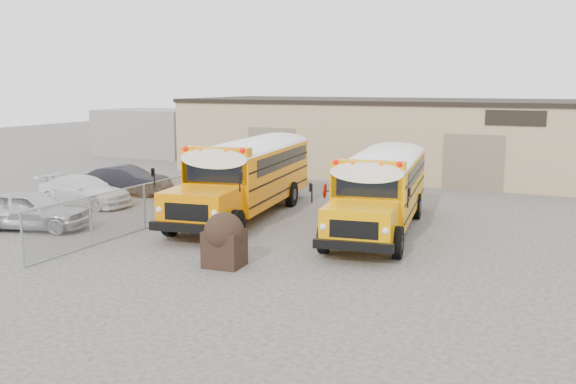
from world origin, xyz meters
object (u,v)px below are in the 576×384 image
at_px(school_bus_right, 400,164).
at_px(tarp_bundle, 224,239).
at_px(school_bus_left, 292,155).
at_px(car_silver, 31,210).
at_px(car_dark, 126,180).
at_px(car_white, 85,191).

xyz_separation_m(school_bus_right, tarp_bundle, (-1.78, -13.62, -0.90)).
bearing_deg(school_bus_left, tarp_bundle, -73.18).
height_order(car_silver, car_dark, car_silver).
height_order(car_silver, car_white, car_silver).
bearing_deg(tarp_bundle, school_bus_right, 82.55).
height_order(school_bus_right, car_silver, school_bus_right).
distance_m(tarp_bundle, car_dark, 14.55).
distance_m(school_bus_left, car_white, 10.79).
relative_size(school_bus_left, car_silver, 2.52).
xyz_separation_m(car_white, car_dark, (-0.19, 3.20, 0.05)).
distance_m(car_silver, car_white, 4.99).
relative_size(school_bus_left, car_white, 2.41).
relative_size(school_bus_right, car_silver, 2.35).
relative_size(tarp_bundle, car_dark, 0.38).
bearing_deg(car_silver, car_dark, -3.58).
xyz_separation_m(school_bus_left, car_silver, (-5.23, -12.98, -1.13)).
relative_size(school_bus_left, car_dark, 2.54).
height_order(school_bus_left, school_bus_right, school_bus_left).
height_order(school_bus_left, car_silver, school_bus_left).
bearing_deg(tarp_bundle, car_silver, 172.74).
distance_m(school_bus_left, car_silver, 14.04).
height_order(tarp_bundle, car_silver, tarp_bundle).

